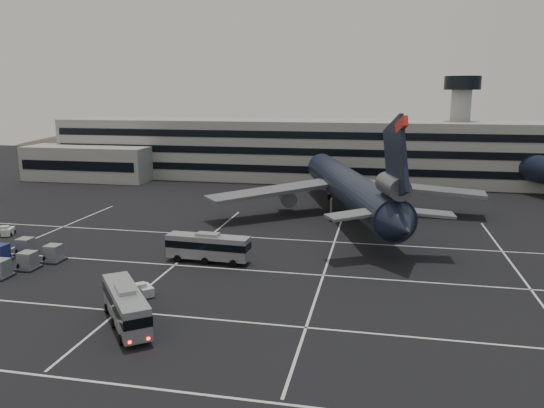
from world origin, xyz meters
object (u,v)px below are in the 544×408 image
at_px(trijet_main, 349,187).
at_px(uld_cluster, 14,257).
at_px(bus_far, 208,246).
at_px(bus_near, 126,304).
at_px(tug_a, 8,231).

xyz_separation_m(trijet_main, uld_cluster, (-37.94, -32.49, -4.22)).
distance_m(trijet_main, bus_far, 30.83).
relative_size(bus_near, uld_cluster, 0.84).
bearing_deg(bus_near, tug_a, 104.04).
distance_m(tug_a, uld_cluster, 15.36).
height_order(trijet_main, uld_cluster, trijet_main).
xyz_separation_m(bus_far, tug_a, (-32.50, 5.75, -1.33)).
relative_size(bus_near, tug_a, 3.61).
distance_m(trijet_main, bus_near, 48.47).
bearing_deg(tug_a, bus_far, -29.81).
xyz_separation_m(bus_far, uld_cluster, (-22.57, -5.97, -0.97)).
bearing_deg(tug_a, trijet_main, 3.68).
xyz_separation_m(tug_a, uld_cluster, (9.93, -11.71, 0.36)).
relative_size(trijet_main, bus_near, 5.84).
height_order(trijet_main, bus_far, trijet_main).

